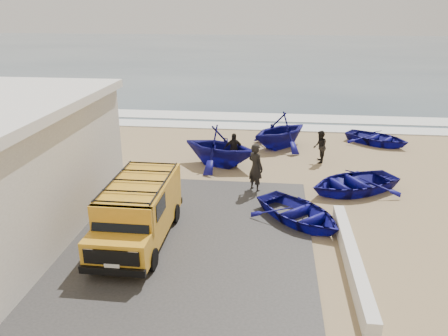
{
  "coord_description": "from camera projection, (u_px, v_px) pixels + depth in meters",
  "views": [
    {
      "loc": [
        2.61,
        -13.96,
        7.02
      ],
      "look_at": [
        0.86,
        1.48,
        1.2
      ],
      "focal_mm": 35.0,
      "sensor_mm": 36.0,
      "label": 1
    }
  ],
  "objects": [
    {
      "name": "ground",
      "position": [
        196.0,
        213.0,
        15.73
      ],
      "size": [
        160.0,
        160.0,
        0.0
      ],
      "primitive_type": "plane",
      "color": "#A1875D"
    },
    {
      "name": "slab",
      "position": [
        124.0,
        236.0,
        14.07
      ],
      "size": [
        12.0,
        10.0,
        0.05
      ],
      "primitive_type": "cube",
      "color": "#3D3A38",
      "rests_on": "ground"
    },
    {
      "name": "ocean",
      "position": [
        258.0,
        53.0,
        67.83
      ],
      "size": [
        180.0,
        88.0,
        0.01
      ],
      "primitive_type": "cube",
      "color": "#385166",
      "rests_on": "ground"
    },
    {
      "name": "surf_line",
      "position": [
        229.0,
        126.0,
        26.88
      ],
      "size": [
        180.0,
        1.6,
        0.06
      ],
      "primitive_type": "cube",
      "color": "white",
      "rests_on": "ground"
    },
    {
      "name": "surf_wash",
      "position": [
        233.0,
        116.0,
        29.21
      ],
      "size": [
        180.0,
        2.2,
        0.04
      ],
      "primitive_type": "cube",
      "color": "white",
      "rests_on": "ground"
    },
    {
      "name": "parapet",
      "position": [
        352.0,
        260.0,
        12.31
      ],
      "size": [
        0.35,
        6.0,
        0.55
      ],
      "primitive_type": "cube",
      "color": "silver",
      "rests_on": "ground"
    },
    {
      "name": "van",
      "position": [
        138.0,
        210.0,
        13.54
      ],
      "size": [
        1.89,
        4.61,
        1.97
      ],
      "rotation": [
        0.0,
        0.0,
        -0.0
      ],
      "color": "gold",
      "rests_on": "ground"
    },
    {
      "name": "boat_near_left",
      "position": [
        299.0,
        213.0,
        14.92
      ],
      "size": [
        4.14,
        4.21,
        0.71
      ],
      "primitive_type": "imported",
      "rotation": [
        0.0,
        0.0,
        0.74
      ],
      "color": "navy",
      "rests_on": "ground"
    },
    {
      "name": "boat_near_right",
      "position": [
        353.0,
        183.0,
        17.36
      ],
      "size": [
        4.61,
        4.17,
        0.78
      ],
      "primitive_type": "imported",
      "rotation": [
        0.0,
        0.0,
        -1.08
      ],
      "color": "navy",
      "rests_on": "ground"
    },
    {
      "name": "boat_mid_left",
      "position": [
        220.0,
        146.0,
        20.01
      ],
      "size": [
        4.5,
        4.22,
        1.9
      ],
      "primitive_type": "imported",
      "rotation": [
        0.0,
        0.0,
        1.19
      ],
      "color": "navy",
      "rests_on": "ground"
    },
    {
      "name": "boat_far_left",
      "position": [
        280.0,
        130.0,
        22.58
      ],
      "size": [
        4.68,
        4.69,
        1.87
      ],
      "primitive_type": "imported",
      "rotation": [
        0.0,
        0.0,
        -0.77
      ],
      "color": "navy",
      "rests_on": "ground"
    },
    {
      "name": "boat_far_right",
      "position": [
        377.0,
        138.0,
        23.34
      ],
      "size": [
        4.1,
        3.86,
        0.69
      ],
      "primitive_type": "imported",
      "rotation": [
        0.0,
        0.0,
        0.96
      ],
      "color": "navy",
      "rests_on": "ground"
    },
    {
      "name": "fisherman_front",
      "position": [
        256.0,
        168.0,
        17.24
      ],
      "size": [
        0.85,
        0.84,
        1.98
      ],
      "primitive_type": "imported",
      "rotation": [
        0.0,
        0.0,
        2.39
      ],
      "color": "black",
      "rests_on": "ground"
    },
    {
      "name": "fisherman_middle",
      "position": [
        320.0,
        147.0,
        20.48
      ],
      "size": [
        0.62,
        0.78,
        1.54
      ],
      "primitive_type": "imported",
      "rotation": [
        0.0,
        0.0,
        -1.62
      ],
      "color": "black",
      "rests_on": "ground"
    },
    {
      "name": "fisherman_back",
      "position": [
        233.0,
        150.0,
        20.07
      ],
      "size": [
        0.96,
        0.52,
        1.56
      ],
      "primitive_type": "imported",
      "rotation": [
        0.0,
        0.0,
        0.16
      ],
      "color": "black",
      "rests_on": "ground"
    }
  ]
}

